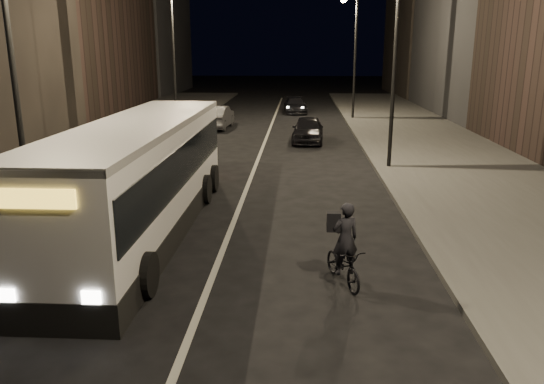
# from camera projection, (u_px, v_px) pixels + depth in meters

# --- Properties ---
(ground) EXTENTS (180.00, 180.00, 0.00)m
(ground) POSITION_uv_depth(u_px,v_px,m) (205.00, 297.00, 10.78)
(ground) COLOR black
(ground) RESTS_ON ground
(sidewalk_right) EXTENTS (7.00, 70.00, 0.16)m
(sidewalk_right) POSITION_uv_depth(u_px,v_px,m) (447.00, 159.00, 23.82)
(sidewalk_right) COLOR #3D3C3A
(sidewalk_right) RESTS_ON ground
(sidewalk_left) EXTENTS (7.00, 70.00, 0.16)m
(sidewalk_left) POSITION_uv_depth(u_px,v_px,m) (77.00, 155.00, 24.69)
(sidewalk_left) COLOR #3D3C3A
(sidewalk_left) RESTS_ON ground
(streetlight_right_mid) EXTENTS (1.20, 0.44, 8.12)m
(streetlight_right_mid) POSITION_uv_depth(u_px,v_px,m) (389.00, 36.00, 20.67)
(streetlight_right_mid) COLOR black
(streetlight_right_mid) RESTS_ON sidewalk_right
(streetlight_right_far) EXTENTS (1.20, 0.44, 8.12)m
(streetlight_right_far) POSITION_uv_depth(u_px,v_px,m) (352.00, 41.00, 36.09)
(streetlight_right_far) COLOR black
(streetlight_right_far) RESTS_ON sidewalk_right
(streetlight_left_near) EXTENTS (1.20, 0.44, 8.12)m
(streetlight_left_near) POSITION_uv_depth(u_px,v_px,m) (18.00, 29.00, 13.51)
(streetlight_left_near) COLOR black
(streetlight_left_near) RESTS_ON sidewalk_left
(streetlight_left_far) EXTENTS (1.20, 0.44, 8.12)m
(streetlight_left_far) POSITION_uv_depth(u_px,v_px,m) (177.00, 40.00, 30.85)
(streetlight_left_far) COLOR black
(streetlight_left_far) RESTS_ON sidewalk_left
(city_bus) EXTENTS (2.69, 11.30, 3.04)m
(city_bus) POSITION_uv_depth(u_px,v_px,m) (142.00, 173.00, 14.24)
(city_bus) COLOR silver
(city_bus) RESTS_ON ground
(cyclist_on_bicycle) EXTENTS (1.09, 1.72, 1.87)m
(cyclist_on_bicycle) POSITION_uv_depth(u_px,v_px,m) (344.00, 257.00, 11.17)
(cyclist_on_bicycle) COLOR black
(cyclist_on_bicycle) RESTS_ON ground
(car_near) EXTENTS (1.80, 4.08, 1.37)m
(car_near) POSITION_uv_depth(u_px,v_px,m) (308.00, 129.00, 28.41)
(car_near) COLOR black
(car_near) RESTS_ON ground
(car_mid) EXTENTS (1.69, 4.43, 1.44)m
(car_mid) POSITION_uv_depth(u_px,v_px,m) (217.00, 117.00, 33.30)
(car_mid) COLOR #3A3B3D
(car_mid) RESTS_ON ground
(car_far) EXTENTS (2.01, 4.20, 1.18)m
(car_far) POSITION_uv_depth(u_px,v_px,m) (295.00, 105.00, 41.37)
(car_far) COLOR black
(car_far) RESTS_ON ground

